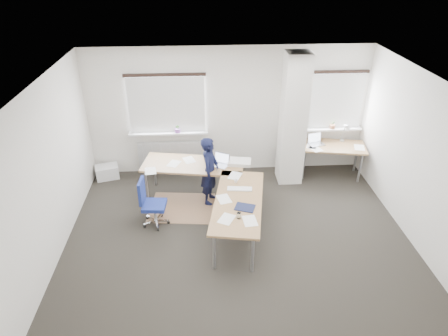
{
  "coord_description": "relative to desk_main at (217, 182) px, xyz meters",
  "views": [
    {
      "loc": [
        -0.6,
        -5.57,
        4.52
      ],
      "look_at": [
        -0.19,
        0.9,
        0.9
      ],
      "focal_mm": 32.0,
      "sensor_mm": 36.0,
      "label": 1
    }
  ],
  "objects": [
    {
      "name": "person",
      "position": [
        -0.12,
        0.42,
        0.01
      ],
      "size": [
        0.47,
        0.58,
        1.4
      ],
      "primitive_type": "imported",
      "rotation": [
        0.0,
        0.0,
        1.28
      ],
      "color": "black",
      "rests_on": "ground"
    },
    {
      "name": "white_crate",
      "position": [
        -2.37,
        1.49,
        -0.55
      ],
      "size": [
        0.56,
        0.46,
        0.29
      ],
      "primitive_type": "cube",
      "rotation": [
        0.0,
        0.0,
        0.28
      ],
      "color": "white",
      "rests_on": "ground"
    },
    {
      "name": "desk_side",
      "position": [
        2.58,
        1.32,
        -0.01
      ],
      "size": [
        1.5,
        0.93,
        1.22
      ],
      "rotation": [
        0.0,
        0.0,
        -0.17
      ],
      "color": "olive",
      "rests_on": "ground"
    },
    {
      "name": "task_chair",
      "position": [
        -1.18,
        -0.27,
        -0.43
      ],
      "size": [
        0.51,
        0.5,
        0.93
      ],
      "rotation": [
        0.0,
        0.0,
        -0.09
      ],
      "color": "navy",
      "rests_on": "ground"
    },
    {
      "name": "ground",
      "position": [
        0.33,
        -0.76,
        -0.69
      ],
      "size": [
        6.0,
        6.0,
        0.0
      ],
      "primitive_type": "plane",
      "color": "#292521",
      "rests_on": "ground"
    },
    {
      "name": "floor_mat",
      "position": [
        -0.68,
        0.21,
        -0.69
      ],
      "size": [
        1.35,
        1.18,
        0.01
      ],
      "primitive_type": "cube",
      "rotation": [
        0.0,
        0.0,
        -0.1
      ],
      "color": "#956F51",
      "rests_on": "ground"
    },
    {
      "name": "room_shell",
      "position": [
        0.52,
        -0.3,
        1.05
      ],
      "size": [
        6.04,
        5.04,
        2.82
      ],
      "color": "silver",
      "rests_on": "ground"
    },
    {
      "name": "desk_main",
      "position": [
        0.0,
        0.0,
        0.0
      ],
      "size": [
        2.4,
        2.98,
        0.96
      ],
      "rotation": [
        0.0,
        0.0,
        -0.17
      ],
      "color": "olive",
      "rests_on": "ground"
    }
  ]
}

